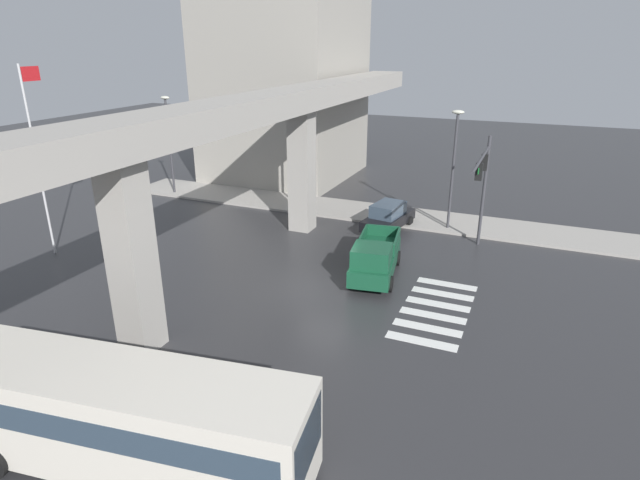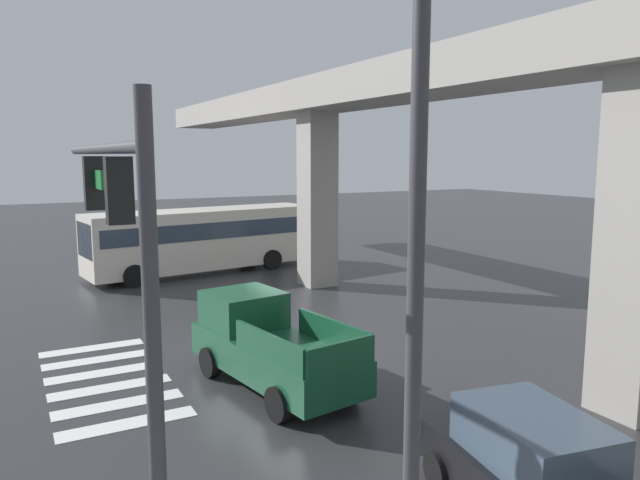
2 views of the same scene
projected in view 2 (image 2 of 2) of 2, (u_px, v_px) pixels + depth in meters
name	position (u px, v px, depth m)	size (l,w,h in m)	color
ground_plane	(299.00, 348.00, 17.14)	(120.00, 120.00, 0.00)	#2D2D30
crosswalk_stripes	(107.00, 380.00, 14.68)	(6.05, 2.80, 0.01)	silver
elevated_overpass	(427.00, 96.00, 18.14)	(49.87, 2.53, 8.49)	#9E9991
pickup_truck	(268.00, 345.00, 14.31)	(5.33, 2.66, 2.08)	#14472D
city_bus	(203.00, 236.00, 27.94)	(3.96, 11.04, 2.99)	beige
sedan_black	(535.00, 471.00, 8.84)	(4.53, 2.48, 1.72)	black
traffic_signal_mast	(120.00, 245.00, 7.57)	(6.49, 0.32, 6.20)	#38383D
street_lamp_near_corner	(416.00, 260.00, 5.46)	(0.44, 0.70, 7.24)	#38383D
flagpole	(610.00, 150.00, 24.81)	(1.16, 0.12, 9.88)	silver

